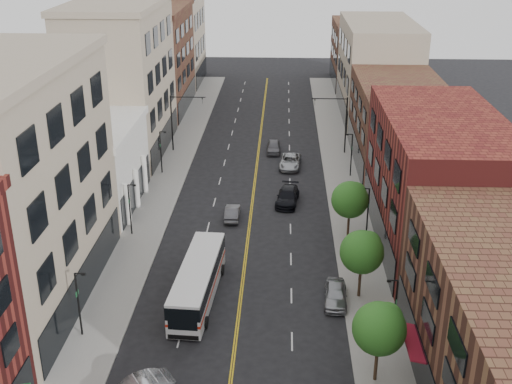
# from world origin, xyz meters

# --- Properties ---
(sidewalk_left) EXTENTS (4.00, 110.00, 0.15)m
(sidewalk_left) POSITION_xyz_m (-10.00, 35.00, 0.07)
(sidewalk_left) COLOR gray
(sidewalk_left) RESTS_ON ground
(sidewalk_right) EXTENTS (4.00, 110.00, 0.15)m
(sidewalk_right) POSITION_xyz_m (10.00, 35.00, 0.07)
(sidewalk_right) COLOR gray
(sidewalk_right) RESTS_ON ground
(bldg_l_tanoffice) EXTENTS (10.00, 22.00, 18.00)m
(bldg_l_tanoffice) POSITION_xyz_m (-17.00, 13.00, 9.00)
(bldg_l_tanoffice) COLOR gray
(bldg_l_tanoffice) RESTS_ON ground
(bldg_l_white) EXTENTS (10.00, 14.00, 8.00)m
(bldg_l_white) POSITION_xyz_m (-17.00, 31.00, 4.00)
(bldg_l_white) COLOR silver
(bldg_l_white) RESTS_ON ground
(bldg_l_far_a) EXTENTS (10.00, 20.00, 18.00)m
(bldg_l_far_a) POSITION_xyz_m (-17.00, 48.00, 9.00)
(bldg_l_far_a) COLOR gray
(bldg_l_far_a) RESTS_ON ground
(bldg_l_far_b) EXTENTS (10.00, 20.00, 15.00)m
(bldg_l_far_b) POSITION_xyz_m (-17.00, 68.00, 7.50)
(bldg_l_far_b) COLOR brown
(bldg_l_far_b) RESTS_ON ground
(bldg_l_far_c) EXTENTS (10.00, 16.00, 20.00)m
(bldg_l_far_c) POSITION_xyz_m (-17.00, 86.00, 10.00)
(bldg_l_far_c) COLOR gray
(bldg_l_far_c) RESTS_ON ground
(bldg_r_mid) EXTENTS (10.00, 22.00, 12.00)m
(bldg_r_mid) POSITION_xyz_m (17.00, 24.00, 6.00)
(bldg_r_mid) COLOR #591917
(bldg_r_mid) RESTS_ON ground
(bldg_r_far_a) EXTENTS (10.00, 20.00, 10.00)m
(bldg_r_far_a) POSITION_xyz_m (17.00, 45.00, 5.00)
(bldg_r_far_a) COLOR brown
(bldg_r_far_a) RESTS_ON ground
(bldg_r_far_b) EXTENTS (10.00, 22.00, 14.00)m
(bldg_r_far_b) POSITION_xyz_m (17.00, 66.00, 7.00)
(bldg_r_far_b) COLOR gray
(bldg_r_far_b) RESTS_ON ground
(bldg_r_far_c) EXTENTS (10.00, 18.00, 11.00)m
(bldg_r_far_c) POSITION_xyz_m (17.00, 86.00, 5.50)
(bldg_r_far_c) COLOR brown
(bldg_r_far_c) RESTS_ON ground
(tree_r_1) EXTENTS (3.40, 3.40, 5.59)m
(tree_r_1) POSITION_xyz_m (9.39, 4.07, 4.13)
(tree_r_1) COLOR black
(tree_r_1) RESTS_ON sidewalk_right
(tree_r_2) EXTENTS (3.40, 3.40, 5.59)m
(tree_r_2) POSITION_xyz_m (9.39, 14.07, 4.13)
(tree_r_2) COLOR black
(tree_r_2) RESTS_ON sidewalk_right
(tree_r_3) EXTENTS (3.40, 3.40, 5.59)m
(tree_r_3) POSITION_xyz_m (9.39, 24.07, 4.13)
(tree_r_3) COLOR black
(tree_r_3) RESTS_ON sidewalk_right
(lamp_l_1) EXTENTS (0.81, 0.55, 5.05)m
(lamp_l_1) POSITION_xyz_m (-10.95, 8.00, 2.97)
(lamp_l_1) COLOR black
(lamp_l_1) RESTS_ON sidewalk_left
(lamp_l_2) EXTENTS (0.81, 0.55, 5.05)m
(lamp_l_2) POSITION_xyz_m (-10.95, 24.00, 2.97)
(lamp_l_2) COLOR black
(lamp_l_2) RESTS_ON sidewalk_left
(lamp_l_3) EXTENTS (0.81, 0.55, 5.05)m
(lamp_l_3) POSITION_xyz_m (-10.95, 40.00, 2.97)
(lamp_l_3) COLOR black
(lamp_l_3) RESTS_ON sidewalk_left
(lamp_r_1) EXTENTS (0.81, 0.55, 5.05)m
(lamp_r_1) POSITION_xyz_m (10.95, 8.00, 2.97)
(lamp_r_1) COLOR black
(lamp_r_1) RESTS_ON sidewalk_right
(lamp_r_2) EXTENTS (0.81, 0.55, 5.05)m
(lamp_r_2) POSITION_xyz_m (10.95, 24.00, 2.97)
(lamp_r_2) COLOR black
(lamp_r_2) RESTS_ON sidewalk_right
(lamp_r_3) EXTENTS (0.81, 0.55, 5.05)m
(lamp_r_3) POSITION_xyz_m (10.95, 40.00, 2.97)
(lamp_r_3) COLOR black
(lamp_r_3) RESTS_ON sidewalk_right
(signal_mast_left) EXTENTS (4.49, 0.18, 7.20)m
(signal_mast_left) POSITION_xyz_m (-10.27, 48.00, 4.65)
(signal_mast_left) COLOR black
(signal_mast_left) RESTS_ON sidewalk_left
(signal_mast_right) EXTENTS (4.49, 0.18, 7.20)m
(signal_mast_right) POSITION_xyz_m (10.27, 48.00, 4.65)
(signal_mast_right) COLOR black
(signal_mast_right) RESTS_ON sidewalk_right
(city_bus) EXTENTS (3.32, 11.66, 2.96)m
(city_bus) POSITION_xyz_m (-3.30, 13.27, 1.72)
(city_bus) COLOR silver
(city_bus) RESTS_ON ground
(car_parked_far) EXTENTS (1.99, 4.43, 1.48)m
(car_parked_far) POSITION_xyz_m (7.40, 13.17, 0.74)
(car_parked_far) COLOR #94959A
(car_parked_far) RESTS_ON ground
(car_lane_behind) EXTENTS (1.42, 3.94, 1.29)m
(car_lane_behind) POSITION_xyz_m (-1.80, 28.07, 0.65)
(car_lane_behind) COLOR #4E4E53
(car_lane_behind) RESTS_ON ground
(car_lane_a) EXTENTS (2.78, 5.49, 1.53)m
(car_lane_a) POSITION_xyz_m (3.71, 32.09, 0.76)
(car_lane_a) COLOR black
(car_lane_a) RESTS_ON ground
(car_lane_b) EXTENTS (2.83, 5.41, 1.45)m
(car_lane_b) POSITION_xyz_m (4.04, 42.80, 0.73)
(car_lane_b) COLOR #9EA1A5
(car_lane_b) RESTS_ON ground
(car_lane_c) EXTENTS (1.76, 4.30, 1.46)m
(car_lane_c) POSITION_xyz_m (1.95, 48.11, 0.73)
(car_lane_c) COLOR #58575D
(car_lane_c) RESTS_ON ground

